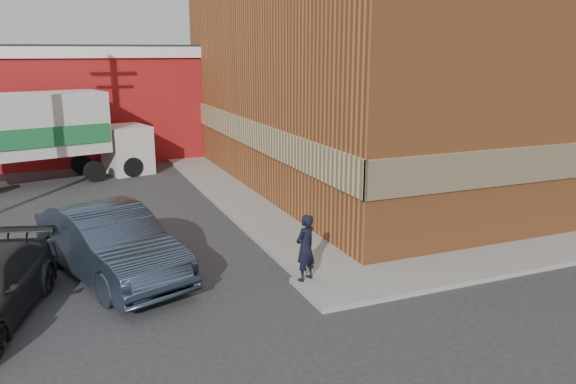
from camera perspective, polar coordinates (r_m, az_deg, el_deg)
name	(u,v)px	position (r m, az deg, el deg)	size (l,w,h in m)	color
ground	(308,279)	(13.62, 2.09, -8.85)	(90.00, 90.00, 0.00)	#28282B
brick_building	(405,66)	(24.59, 11.78, 12.39)	(14.25, 18.25, 9.36)	#9A5227
sidewalk_south	(570,248)	(17.32, 26.75, -5.09)	(16.00, 1.80, 0.12)	gray
sidewalk_west	(226,191)	(21.85, -6.29, 0.14)	(1.80, 18.00, 0.12)	gray
warehouse	(38,102)	(31.50, -24.05, 8.39)	(16.30, 8.30, 5.60)	maroon
man	(305,248)	(13.00, 1.78, -5.67)	(0.58, 0.38, 1.59)	black
sedan	(111,243)	(14.10, -17.59, -4.99)	(1.81, 5.19, 1.71)	#293445
box_truck	(50,131)	(25.03, -23.05, 5.70)	(7.77, 3.88, 3.68)	silver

